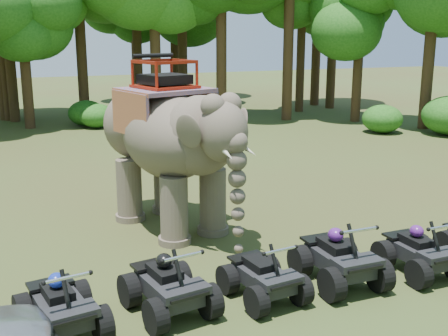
{
  "coord_description": "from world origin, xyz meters",
  "views": [
    {
      "loc": [
        -4.69,
        -10.39,
        4.96
      ],
      "look_at": [
        0.0,
        1.2,
        1.9
      ],
      "focal_mm": 45.0,
      "sensor_mm": 36.0,
      "label": 1
    }
  ],
  "objects": [
    {
      "name": "tree_35",
      "position": [
        -3.91,
        25.28,
        4.18
      ],
      "size": [
        5.85,
        5.85,
        8.36
      ],
      "primitive_type": null,
      "color": "#195114",
      "rests_on": "ground"
    },
    {
      "name": "atv_2",
      "position": [
        -0.33,
        -1.59,
        0.6
      ],
      "size": [
        1.38,
        1.76,
        1.21
      ],
      "primitive_type": null,
      "rotation": [
        0.0,
        0.0,
        0.12
      ],
      "color": "black",
      "rests_on": "ground"
    },
    {
      "name": "tree_40",
      "position": [
        -3.09,
        23.48,
        3.81
      ],
      "size": [
        5.33,
        5.33,
        7.61
      ],
      "primitive_type": null,
      "color": "#195114",
      "rests_on": "ground"
    },
    {
      "name": "atv_1",
      "position": [
        -2.13,
        -1.41,
        0.66
      ],
      "size": [
        1.58,
        1.97,
        1.32
      ],
      "primitive_type": null,
      "rotation": [
        0.0,
        0.0,
        0.17
      ],
      "color": "black",
      "rests_on": "ground"
    },
    {
      "name": "tree_43",
      "position": [
        -4.13,
        23.63,
        3.9
      ],
      "size": [
        5.46,
        5.46,
        7.8
      ],
      "primitive_type": null,
      "color": "#195114",
      "rests_on": "ground"
    },
    {
      "name": "tree_38",
      "position": [
        8.19,
        29.93,
        4.91
      ],
      "size": [
        6.87,
        6.87,
        9.82
      ],
      "primitive_type": null,
      "color": "#195114",
      "rests_on": "ground"
    },
    {
      "name": "tree_2",
      "position": [
        7.07,
        19.07,
        4.71
      ],
      "size": [
        6.6,
        6.6,
        9.42
      ],
      "primitive_type": null,
      "color": "#195114",
      "rests_on": "ground"
    },
    {
      "name": "elephant",
      "position": [
        -0.78,
        3.0,
        2.19
      ],
      "size": [
        3.63,
        5.64,
        4.38
      ],
      "primitive_type": null,
      "rotation": [
        0.0,
        0.0,
        0.28
      ],
      "color": "brown",
      "rests_on": "ground"
    },
    {
      "name": "tree_5",
      "position": [
        15.84,
        12.59,
        4.56
      ],
      "size": [
        6.38,
        6.38,
        9.11
      ],
      "primitive_type": null,
      "color": "#195114",
      "rests_on": "ground"
    },
    {
      "name": "tree_39",
      "position": [
        15.54,
        23.04,
        4.93
      ],
      "size": [
        6.9,
        6.9,
        9.86
      ],
      "primitive_type": null,
      "color": "#195114",
      "rests_on": "ground"
    },
    {
      "name": "atv_3",
      "position": [
        1.38,
        -1.55,
        0.69
      ],
      "size": [
        1.36,
        1.87,
        1.38
      ],
      "primitive_type": null,
      "rotation": [
        0.0,
        0.0,
        0.0
      ],
      "color": "black",
      "rests_on": "ground"
    },
    {
      "name": "tree_1",
      "position": [
        3.65,
        20.35,
        4.68
      ],
      "size": [
        6.55,
        6.55,
        9.36
      ],
      "primitive_type": null,
      "color": "#195114",
      "rests_on": "ground"
    },
    {
      "name": "tree_4",
      "position": [
        13.94,
        15.94,
        3.81
      ],
      "size": [
        5.33,
        5.33,
        7.61
      ],
      "primitive_type": null,
      "color": "#195114",
      "rests_on": "ground"
    },
    {
      "name": "tree_41",
      "position": [
        -3.85,
        23.05,
        4.1
      ],
      "size": [
        5.74,
        5.74,
        8.2
      ],
      "primitive_type": null,
      "color": "#195114",
      "rests_on": "ground"
    },
    {
      "name": "ground",
      "position": [
        0.0,
        0.0,
        0.0
      ],
      "size": [
        110.0,
        110.0,
        0.0
      ],
      "primitive_type": "plane",
      "color": "#47381E",
      "rests_on": "ground"
    },
    {
      "name": "tree_45",
      "position": [
        4.4,
        28.33,
        3.68
      ],
      "size": [
        5.15,
        5.15,
        7.36
      ],
      "primitive_type": null,
      "color": "#195114",
      "rests_on": "ground"
    },
    {
      "name": "tree_46",
      "position": [
        3.61,
        24.39,
        4.32
      ],
      "size": [
        6.05,
        6.05,
        8.64
      ],
      "primitive_type": null,
      "color": "#195114",
      "rests_on": "ground"
    },
    {
      "name": "tree_37",
      "position": [
        7.07,
        27.87,
        4.5
      ],
      "size": [
        6.3,
        6.3,
        9.0
      ],
      "primitive_type": null,
      "color": "#195114",
      "rests_on": "ground"
    },
    {
      "name": "atv_4",
      "position": [
        3.2,
        -1.78,
        0.63
      ],
      "size": [
        1.26,
        1.71,
        1.25
      ],
      "primitive_type": null,
      "rotation": [
        0.0,
        0.0,
        0.01
      ],
      "color": "black",
      "rests_on": "ground"
    },
    {
      "name": "atv_0",
      "position": [
        -4.02,
        -1.48,
        0.64
      ],
      "size": [
        1.52,
        1.91,
        1.28
      ],
      "primitive_type": null,
      "rotation": [
        0.0,
        0.0,
        0.16
      ],
      "color": "black",
      "rests_on": "ground"
    },
    {
      "name": "tree_34",
      "position": [
        6.59,
        24.6,
        5.18
      ],
      "size": [
        7.25,
        7.25,
        10.35
      ],
      "primitive_type": null,
      "color": "#195114",
      "rests_on": "ground"
    },
    {
      "name": "tree_44",
      "position": [
        12.99,
        20.63,
        3.58
      ],
      "size": [
        5.02,
        5.02,
        7.17
      ],
      "primitive_type": null,
      "color": "#195114",
      "rests_on": "ground"
    },
    {
      "name": "tree_3",
      "position": [
        10.62,
        17.9,
        4.49
      ],
      "size": [
        6.29,
        6.29,
        8.98
      ],
      "primitive_type": null,
      "color": "#195114",
      "rests_on": "ground"
    },
    {
      "name": "tree_0",
      "position": [
        0.0,
        22.93,
        4.84
      ],
      "size": [
        6.77,
        6.77,
        9.68
      ],
      "primitive_type": null,
      "color": "#195114",
      "rests_on": "ground"
    },
    {
      "name": "tree_32",
      "position": [
        15.66,
        21.28,
        4.71
      ],
      "size": [
        6.59,
        6.59,
        9.41
      ],
      "primitive_type": null,
      "color": "#195114",
      "rests_on": "ground"
    },
    {
      "name": "tree_33",
      "position": [
        -3.21,
        20.37,
        3.73
      ],
      "size": [
        5.22,
        5.22,
        7.45
      ],
      "primitive_type": null,
      "color": "#195114",
      "rests_on": "ground"
    }
  ]
}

